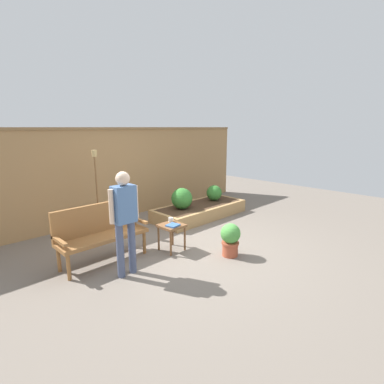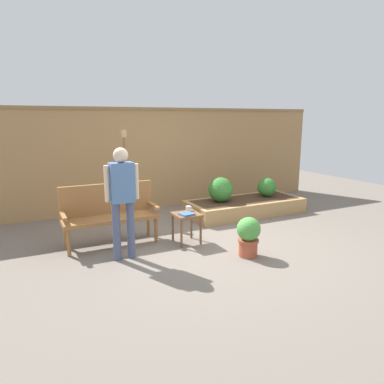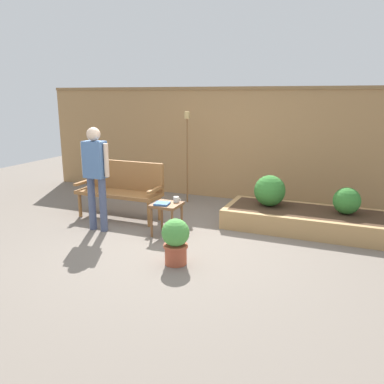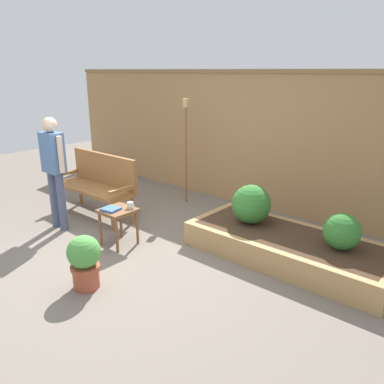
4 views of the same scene
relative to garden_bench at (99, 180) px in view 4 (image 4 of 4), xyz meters
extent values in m
plane|color=#70665B|center=(1.38, -0.69, -0.54)|extent=(14.00, 14.00, 0.00)
cube|color=#A37A4C|center=(1.38, 1.91, 0.51)|extent=(8.40, 0.10, 2.10)
cube|color=olive|center=(1.38, 1.91, 1.59)|extent=(8.40, 0.14, 0.06)
cylinder|color=#936033|center=(0.66, 0.08, -0.34)|extent=(0.06, 0.06, 0.40)
cylinder|color=#936033|center=(0.66, -0.28, -0.34)|extent=(0.06, 0.06, 0.40)
cylinder|color=#936033|center=(-0.66, 0.08, -0.34)|extent=(0.06, 0.06, 0.40)
cylinder|color=#936033|center=(-0.66, -0.28, -0.34)|extent=(0.06, 0.06, 0.40)
cube|color=#936033|center=(0.00, -0.10, -0.11)|extent=(1.44, 0.48, 0.06)
cube|color=#936033|center=(0.00, 0.11, 0.16)|extent=(1.44, 0.06, 0.48)
cube|color=#936033|center=(-0.69, -0.10, 0.02)|extent=(0.06, 0.48, 0.04)
cube|color=#936033|center=(0.69, -0.10, 0.02)|extent=(0.06, 0.48, 0.04)
cylinder|color=brown|center=(1.25, -0.35, -0.32)|extent=(0.04, 0.04, 0.44)
cylinder|color=brown|center=(1.25, -0.68, -0.32)|extent=(0.04, 0.04, 0.44)
cylinder|color=brown|center=(0.92, -0.35, -0.32)|extent=(0.04, 0.04, 0.44)
cylinder|color=brown|center=(0.92, -0.68, -0.32)|extent=(0.04, 0.04, 0.44)
cube|color=brown|center=(1.09, -0.51, -0.08)|extent=(0.40, 0.40, 0.04)
cylinder|color=silver|center=(1.18, -0.38, -0.02)|extent=(0.08, 0.08, 0.08)
torus|color=silver|center=(1.23, -0.38, -0.02)|extent=(0.06, 0.01, 0.06)
cube|color=#38609E|center=(1.05, -0.59, -0.05)|extent=(0.23, 0.22, 0.03)
cylinder|color=#A84C33|center=(1.64, -1.39, -0.44)|extent=(0.27, 0.27, 0.21)
cylinder|color=#A84C33|center=(1.64, -1.39, -0.31)|extent=(0.30, 0.30, 0.04)
sphere|color=#4C9942|center=(1.64, -1.39, -0.14)|extent=(0.34, 0.34, 0.34)
cube|color=#AD8451|center=(2.91, 0.08, -0.39)|extent=(2.40, 0.09, 0.30)
cube|color=#AD8451|center=(2.91, 0.99, -0.39)|extent=(2.40, 0.09, 0.30)
cube|color=#AD8451|center=(1.76, 0.53, -0.39)|extent=(0.09, 0.82, 0.30)
cube|color=#422D1E|center=(2.91, 0.53, -0.39)|extent=(2.22, 0.82, 0.30)
cylinder|color=brown|center=(2.36, 0.58, -0.21)|extent=(0.04, 0.04, 0.06)
sphere|color=#33752D|center=(2.36, 0.58, 0.00)|extent=(0.49, 0.49, 0.49)
cylinder|color=brown|center=(3.50, 0.58, -0.21)|extent=(0.04, 0.04, 0.06)
sphere|color=#33752D|center=(3.50, 0.58, -0.05)|extent=(0.40, 0.40, 0.40)
cylinder|color=brown|center=(0.63, 1.29, 0.25)|extent=(0.03, 0.03, 1.58)
cylinder|color=tan|center=(0.63, 1.29, 1.10)|extent=(0.10, 0.10, 0.13)
cylinder|color=#475170|center=(0.13, -0.72, -0.13)|extent=(0.11, 0.11, 0.82)
cylinder|color=#475170|center=(-0.07, -0.72, -0.13)|extent=(0.11, 0.11, 0.82)
cube|color=#4C70A3|center=(0.03, -0.72, 0.55)|extent=(0.32, 0.20, 0.54)
cylinder|color=beige|center=(0.23, -0.72, 0.55)|extent=(0.07, 0.07, 0.49)
cylinder|color=beige|center=(-0.17, -0.72, 0.55)|extent=(0.07, 0.07, 0.49)
sphere|color=beige|center=(0.03, -0.72, 0.92)|extent=(0.20, 0.20, 0.20)
camera|label=1|loc=(-2.13, -4.27, 1.62)|focal=27.50mm
camera|label=2|loc=(-1.19, -5.34, 1.40)|focal=33.13mm
camera|label=3|loc=(3.58, -5.49, 1.48)|focal=37.22mm
camera|label=4|loc=(4.75, -3.33, 1.60)|focal=35.94mm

